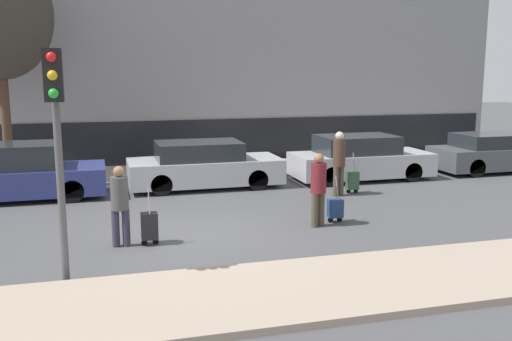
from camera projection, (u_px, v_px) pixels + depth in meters
The scene contains 15 objects.
ground_plane at pixel (190, 233), 12.11m from camera, with size 80.00×80.00×0.00m, color #4C4C4F.
sidewalk_near at pixel (230, 297), 8.54m from camera, with size 28.00×2.50×0.12m.
sidewalk_far at pixel (156, 173), 18.74m from camera, with size 28.00×3.00×0.12m.
parked_car_0 at pixel (15, 174), 15.16m from camera, with size 4.53×1.85×1.49m.
parked_car_1 at pixel (203, 166), 16.72m from camera, with size 4.43×1.86×1.35m.
parked_car_2 at pixel (360, 159), 17.92m from camera, with size 4.36×1.80×1.40m.
parked_car_3 at pixel (494, 153), 19.36m from camera, with size 4.28×1.81×1.29m.
pedestrian_left at pixel (120, 202), 11.05m from camera, with size 0.35×0.34×1.60m.
trolley_left at pixel (149, 226), 11.22m from camera, with size 0.34×0.29×1.19m.
pedestrian_center at pixel (318, 185), 12.47m from camera, with size 0.34×0.34×1.63m.
trolley_center at pixel (335, 208), 12.91m from camera, with size 0.34×0.29×1.07m.
pedestrian_right at pixel (339, 159), 15.51m from camera, with size 0.34×0.34×1.77m.
trolley_right at pixel (352, 180), 15.94m from camera, with size 0.34×0.29×1.16m.
traffic_light at pixel (56, 119), 8.77m from camera, with size 0.28×0.47×3.74m.
parked_bicycle at pixel (215, 159), 18.93m from camera, with size 1.77×0.06×0.96m.
Camera 1 is at (-1.80, -11.63, 3.43)m, focal length 40.00 mm.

